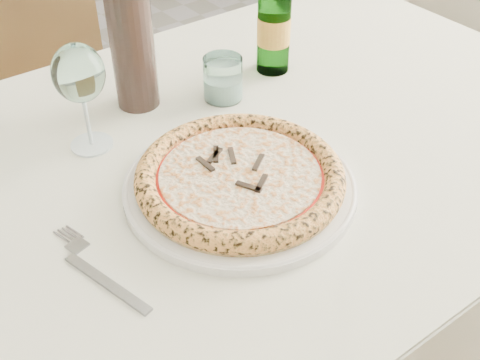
{
  "coord_description": "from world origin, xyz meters",
  "views": [
    {
      "loc": [
        -0.18,
        -0.37,
        1.34
      ],
      "look_at": [
        0.25,
        0.18,
        0.78
      ],
      "focal_mm": 45.0,
      "sensor_mm": 36.0,
      "label": 1
    }
  ],
  "objects": [
    {
      "name": "fork",
      "position": [
        -0.0,
        0.16,
        0.76
      ],
      "size": [
        0.05,
        0.21,
        0.0
      ],
      "color": "gray",
      "rests_on": "dining_table"
    },
    {
      "name": "wine_glass",
      "position": [
        0.12,
        0.42,
        0.89
      ],
      "size": [
        0.08,
        0.08,
        0.18
      ],
      "color": "white",
      "rests_on": "dining_table"
    },
    {
      "name": "pizza",
      "position": [
        0.25,
        0.18,
        0.78
      ],
      "size": [
        0.31,
        0.31,
        0.03
      ],
      "color": "#DCBE79",
      "rests_on": "plate"
    },
    {
      "name": "chair_far",
      "position": [
        0.27,
        1.1,
        0.53
      ],
      "size": [
        0.49,
        0.49,
        0.93
      ],
      "color": "brown",
      "rests_on": "floor"
    },
    {
      "name": "beer_bottle",
      "position": [
        0.53,
        0.43,
        0.85
      ],
      "size": [
        0.06,
        0.06,
        0.25
      ],
      "color": "#3B7E35",
      "rests_on": "dining_table"
    },
    {
      "name": "plate",
      "position": [
        0.25,
        0.18,
        0.76
      ],
      "size": [
        0.35,
        0.35,
        0.02
      ],
      "color": "white",
      "rests_on": "dining_table"
    },
    {
      "name": "wine_bottle",
      "position": [
        0.25,
        0.49,
        0.89
      ],
      "size": [
        0.08,
        0.08,
        0.31
      ],
      "color": "black",
      "rests_on": "dining_table"
    },
    {
      "name": "dining_table",
      "position": [
        0.25,
        0.28,
        0.67
      ],
      "size": [
        1.53,
        0.93,
        0.76
      ],
      "color": "brown",
      "rests_on": "floor"
    },
    {
      "name": "tumbler",
      "position": [
        0.39,
        0.41,
        0.79
      ],
      "size": [
        0.07,
        0.07,
        0.08
      ],
      "color": "white",
      "rests_on": "dining_table"
    }
  ]
}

